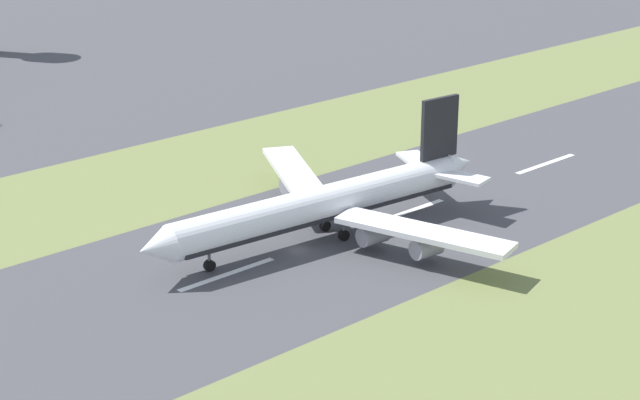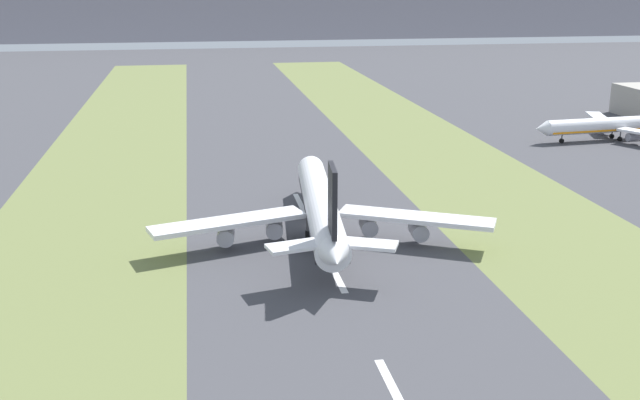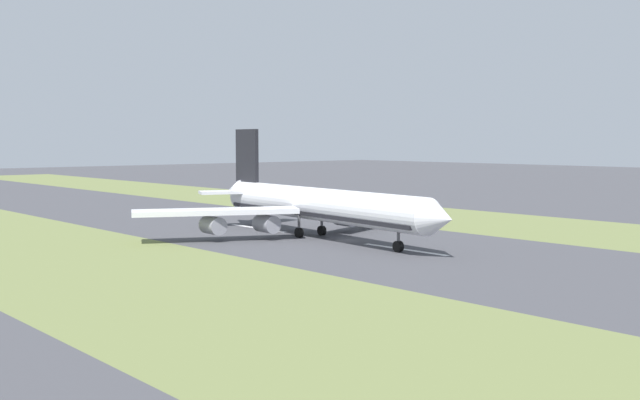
# 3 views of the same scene
# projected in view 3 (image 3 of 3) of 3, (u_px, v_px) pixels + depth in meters

# --- Properties ---
(ground_plane) EXTENTS (800.00, 800.00, 0.00)m
(ground_plane) POSITION_uv_depth(u_px,v_px,m) (345.00, 241.00, 133.22)
(ground_plane) COLOR #424247
(grass_median_west) EXTENTS (40.00, 600.00, 0.01)m
(grass_median_west) POSITION_uv_depth(u_px,v_px,m) (495.00, 223.00, 162.96)
(grass_median_west) COLOR olive
(grass_median_west) RESTS_ON ground
(grass_median_east) EXTENTS (40.00, 600.00, 0.01)m
(grass_median_east) POSITION_uv_depth(u_px,v_px,m) (109.00, 269.00, 103.49)
(grass_median_east) COLOR olive
(grass_median_east) RESTS_ON ground
(centreline_dash_near) EXTENTS (1.20, 18.00, 0.01)m
(centreline_dash_near) POSITION_uv_depth(u_px,v_px,m) (160.00, 214.00, 182.31)
(centreline_dash_near) COLOR silver
(centreline_dash_near) RESTS_ON ground
(centreline_dash_mid) EXTENTS (1.20, 18.00, 0.01)m
(centreline_dash_mid) POSITION_uv_depth(u_px,v_px,m) (258.00, 228.00, 152.45)
(centreline_dash_mid) COLOR silver
(centreline_dash_mid) RESTS_ON ground
(centreline_dash_far) EXTENTS (1.20, 18.00, 0.01)m
(centreline_dash_far) POSITION_uv_depth(u_px,v_px,m) (405.00, 249.00, 122.59)
(centreline_dash_far) COLOR silver
(centreline_dash_far) RESTS_ON ground
(airplane_main_jet) EXTENTS (63.85, 67.22, 20.20)m
(airplane_main_jet) POSITION_uv_depth(u_px,v_px,m) (314.00, 205.00, 138.00)
(airplane_main_jet) COLOR white
(airplane_main_jet) RESTS_ON ground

